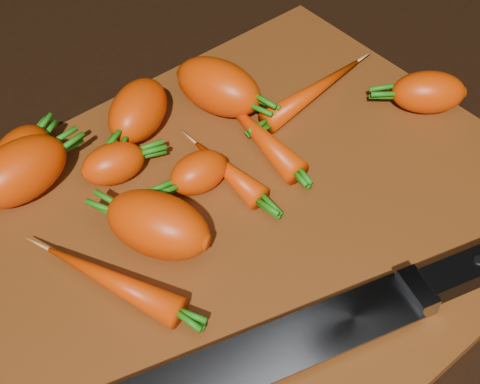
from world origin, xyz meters
TOP-DOWN VIEW (x-y plane):
  - ground at (0.00, 0.00)m, footprint 2.00×2.00m
  - cutting_board at (0.00, 0.00)m, footprint 0.50×0.40m
  - carrot_0 at (-0.12, 0.16)m, footprint 0.08×0.08m
  - carrot_1 at (-0.01, 0.05)m, footprint 0.06×0.04m
  - carrot_2 at (0.07, 0.12)m, footprint 0.08×0.10m
  - carrot_3 at (-0.08, 0.02)m, footprint 0.09×0.10m
  - carrot_4 at (-0.01, 0.14)m, footprint 0.09×0.08m
  - carrot_5 at (-0.06, 0.11)m, footprint 0.06×0.05m
  - carrot_6 at (0.22, -0.01)m, footprint 0.08×0.08m
  - carrot_7 at (0.06, 0.06)m, footprint 0.04×0.12m
  - carrot_8 at (0.14, 0.07)m, footprint 0.13×0.03m
  - carrot_9 at (0.01, 0.04)m, footprint 0.02×0.09m
  - carrot_10 at (-0.13, 0.01)m, footprint 0.07×0.12m
  - carrot_11 at (-0.13, 0.14)m, footprint 0.09×0.06m
  - knife at (-0.06, -0.12)m, footprint 0.38×0.14m

SIDE VIEW (x-z plane):
  - ground at x=0.00m, z-range -0.01..0.00m
  - cutting_board at x=0.00m, z-range 0.00..0.01m
  - knife at x=-0.06m, z-range 0.01..0.03m
  - carrot_9 at x=0.01m, z-range 0.01..0.03m
  - carrot_8 at x=0.14m, z-range 0.01..0.04m
  - carrot_7 at x=0.06m, z-range 0.01..0.04m
  - carrot_10 at x=-0.13m, z-range 0.01..0.04m
  - carrot_1 at x=-0.01m, z-range 0.01..0.05m
  - carrot_5 at x=-0.06m, z-range 0.01..0.05m
  - carrot_6 at x=0.22m, z-range 0.01..0.05m
  - carrot_0 at x=-0.12m, z-range 0.01..0.06m
  - carrot_4 at x=-0.01m, z-range 0.01..0.06m
  - carrot_3 at x=-0.08m, z-range 0.01..0.06m
  - carrot_11 at x=-0.13m, z-range 0.01..0.06m
  - carrot_2 at x=0.07m, z-range 0.01..0.06m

